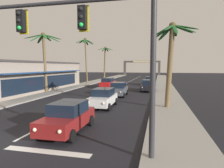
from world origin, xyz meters
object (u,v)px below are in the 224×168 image
Objects in this scene: sedan_oncoming_far at (108,83)px; sedan_lead_at_stop_bar at (68,117)px; storefront_strip_left at (26,76)px; sedan_parked_nearest_kerb at (150,81)px; palm_right_second at (171,49)px; traffic_signal_mast at (59,32)px; palm_left_second at (44,50)px; sedan_fifth_in_queue at (118,89)px; palm_left_third at (86,49)px; sedan_parked_mid_kerb at (148,85)px; town_gateway_arch at (142,66)px; sedan_third_in_queue at (103,98)px; palm_left_farthest at (105,57)px.

sedan_lead_at_stop_bar is at bearing -81.16° from sedan_oncoming_far.
storefront_strip_left is at bearing -144.92° from sedan_oncoming_far.
palm_right_second is (2.56, -21.54, 4.22)m from sedan_parked_nearest_kerb.
palm_left_second reaches higher than traffic_signal_mast.
sedan_lead_at_stop_bar is 14.14m from sedan_fifth_in_queue.
palm_left_third is (-10.01, 29.69, 6.40)m from sedan_lead_at_stop_bar.
sedan_oncoming_far is 1.01× the size of sedan_parked_nearest_kerb.
sedan_fifth_in_queue is 11.63m from palm_left_second.
storefront_strip_left is (-17.53, -3.82, 1.33)m from sedan_parked_mid_kerb.
sedan_parked_mid_kerb is at bearing -36.76° from palm_left_third.
palm_right_second is 0.50× the size of town_gateway_arch.
town_gateway_arch is (8.08, 42.19, -3.38)m from palm_left_third.
sedan_oncoming_far is at bearing 153.08° from sedan_parked_mid_kerb.
traffic_signal_mast is 10.47m from sedan_third_in_queue.
palm_left_farthest is (-9.88, 30.42, 5.39)m from sedan_fifth_in_queue.
palm_left_second is (-6.81, -8.38, 5.00)m from sedan_oncoming_far.
sedan_lead_at_stop_bar is at bearing -96.45° from sedan_parked_nearest_kerb.
storefront_strip_left is at bearing -102.29° from town_gateway_arch.
traffic_signal_mast is at bearing -87.13° from sedan_fifth_in_queue.
sedan_third_in_queue and sedan_parked_mid_kerb have the same top height.
sedan_oncoming_far is (-3.68, 16.17, 0.00)m from sedan_third_in_queue.
sedan_parked_mid_kerb is 28.69m from palm_left_farthest.
palm_right_second is at bearing 6.50° from sedan_third_in_queue.
sedan_fifth_in_queue is at bearing -3.94° from palm_left_second.
town_gateway_arch is at bearing 97.01° from sedan_parked_nearest_kerb.
palm_left_third is (-10.08, 22.63, 6.40)m from sedan_third_in_queue.
traffic_signal_mast is 2.52× the size of sedan_oncoming_far.
town_gateway_arch is at bearing 77.71° from storefront_strip_left.
storefront_strip_left reaches higher than sedan_lead_at_stop_bar.
sedan_third_in_queue is 0.30× the size of town_gateway_arch.
palm_left_second is 29.71m from palm_left_farthest.
palm_left_second is 14.91m from palm_left_third.
storefront_strip_left is (-4.31, -28.71, -4.07)m from palm_left_farthest.
sedan_oncoming_far is 0.47× the size of palm_left_third.
palm_left_third reaches higher than sedan_oncoming_far.
palm_left_farthest is at bearing 88.85° from palm_left_second.
sedan_third_in_queue is (-0.82, 9.56, -4.20)m from traffic_signal_mast.
palm_right_second is at bearing -54.12° from palm_left_third.
sedan_fifth_in_queue is at bearing -121.08° from sedan_parked_mid_kerb.
traffic_signal_mast is 4.96m from sedan_lead_at_stop_bar.
palm_left_farthest is 0.40× the size of storefront_strip_left.
sedan_parked_nearest_kerb is 14.79m from palm_left_third.
palm_left_second reaches higher than town_gateway_arch.
sedan_parked_mid_kerb is at bearing -62.01° from palm_left_farthest.
palm_left_farthest reaches higher than sedan_lead_at_stop_bar.
traffic_signal_mast is 2.52× the size of sedan_parked_mid_kerb.
sedan_fifth_in_queue is at bearing 132.24° from palm_right_second.
palm_left_second is (-13.73, -14.41, 5.00)m from sedan_parked_nearest_kerb.
palm_left_third is at bearing 178.18° from sedan_parked_nearest_kerb.
palm_left_farthest is (0.60, 29.70, 0.40)m from palm_left_second.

